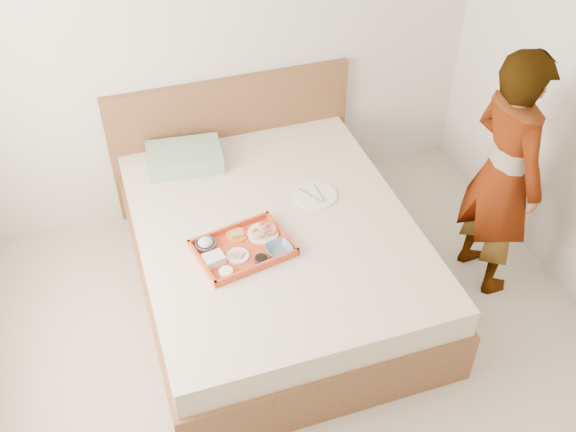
{
  "coord_description": "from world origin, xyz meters",
  "views": [
    {
      "loc": [
        -0.78,
        -1.72,
        3.05
      ],
      "look_at": [
        0.09,
        0.9,
        0.65
      ],
      "focal_mm": 41.0,
      "sensor_mm": 36.0,
      "label": 1
    }
  ],
  "objects_px": {
    "dinner_plate": "(315,195)",
    "person": "(504,175)",
    "bed": "(275,256)",
    "tray": "(243,248)"
  },
  "relations": [
    {
      "from": "dinner_plate",
      "to": "person",
      "type": "relative_size",
      "value": 0.17
    },
    {
      "from": "bed",
      "to": "tray",
      "type": "relative_size",
      "value": 3.93
    },
    {
      "from": "bed",
      "to": "tray",
      "type": "height_order",
      "value": "tray"
    },
    {
      "from": "bed",
      "to": "tray",
      "type": "bearing_deg",
      "value": -144.03
    },
    {
      "from": "dinner_plate",
      "to": "tray",
      "type": "bearing_deg",
      "value": -149.09
    },
    {
      "from": "bed",
      "to": "person",
      "type": "distance_m",
      "value": 1.41
    },
    {
      "from": "tray",
      "to": "dinner_plate",
      "type": "distance_m",
      "value": 0.63
    },
    {
      "from": "bed",
      "to": "dinner_plate",
      "type": "relative_size",
      "value": 7.58
    },
    {
      "from": "tray",
      "to": "person",
      "type": "bearing_deg",
      "value": -15.76
    },
    {
      "from": "person",
      "to": "tray",
      "type": "bearing_deg",
      "value": 81.61
    }
  ]
}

